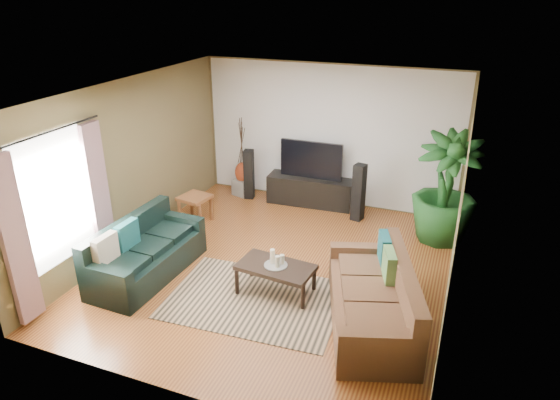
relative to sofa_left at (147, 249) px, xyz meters
The scene contains 28 objects.
floor 1.94m from the sofa_left, 27.10° to the left, with size 5.50×5.50×0.00m, color #965826.
ceiling 2.96m from the sofa_left, 27.10° to the left, with size 5.50×5.50×0.00m, color white.
wall_back 4.10m from the sofa_left, 64.95° to the left, with size 5.00×5.00×0.00m, color brown.
wall_front 2.70m from the sofa_left, 48.15° to the right, with size 5.00×5.00×0.00m, color brown.
wall_left 1.50m from the sofa_left, 133.18° to the left, with size 5.50×5.50×0.00m, color brown.
wall_right 4.38m from the sofa_left, 11.66° to the left, with size 5.50×5.50×0.00m, color brown.
backwall_panel 4.09m from the sofa_left, 64.89° to the left, with size 4.90×4.90×0.00m, color white.
window_pane 1.46m from the sofa_left, 137.07° to the right, with size 1.80×1.80×0.00m, color white.
curtain_near 1.81m from the sofa_left, 116.51° to the right, with size 0.08×0.35×2.20m, color gray.
curtain_far 1.04m from the sofa_left, behind, with size 0.08×0.35×2.20m, color gray.
curtain_rod 2.15m from the sofa_left, 135.20° to the right, with size 0.03×0.03×1.90m, color black.
sofa_left is the anchor object (origin of this frame).
sofa_right 3.32m from the sofa_left, ahead, with size 2.11×0.95×0.85m, color brown.
area_rug 1.79m from the sofa_left, ahead, with size 2.33×1.65×0.01m, color tan.
coffee_table 1.97m from the sofa_left, ahead, with size 1.05×0.57×0.43m, color black.
candle_tray 1.96m from the sofa_left, ahead, with size 0.32×0.32×0.01m, color gray.
candle_tall 1.91m from the sofa_left, ahead, with size 0.07×0.07×0.21m, color white.
candle_mid 1.99m from the sofa_left, ahead, with size 0.07×0.07×0.16m, color beige.
candle_short 2.04m from the sofa_left, ahead, with size 0.07×0.07×0.13m, color beige.
tv_stand 3.66m from the sofa_left, 66.93° to the left, with size 1.66×0.50×0.55m, color black.
television 3.69m from the sofa_left, 66.93° to the left, with size 1.22×0.07×0.72m, color black.
speaker_left 3.21m from the sofa_left, 86.64° to the left, with size 0.18×0.20×1.01m, color black.
speaker_right 3.88m from the sofa_left, 50.63° to the left, with size 0.19×0.21×1.07m, color black.
potted_plant 4.83m from the sofa_left, 34.86° to the left, with size 1.04×1.04×1.86m, color #194D1D.
plant_pot 4.81m from the sofa_left, 34.86° to the left, with size 0.34×0.34×0.27m, color black.
pedestal 3.32m from the sofa_left, 90.12° to the left, with size 0.33×0.33×0.33m, color gray.
vase 3.31m from the sofa_left, 90.12° to the left, with size 0.30×0.30×0.42m, color #93361A.
side_table 1.83m from the sofa_left, 97.61° to the left, with size 0.49×0.49×0.52m, color brown.
Camera 1 is at (2.47, -6.13, 4.01)m, focal length 32.00 mm.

